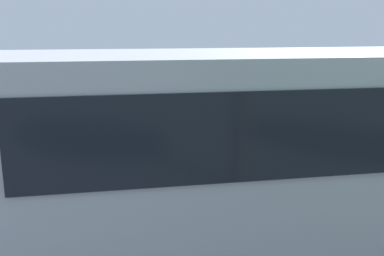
# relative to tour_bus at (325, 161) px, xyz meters

# --- Properties ---
(ground_plane) EXTENTS (80.00, 80.00, 0.00)m
(ground_plane) POSITION_rel_tour_bus_xyz_m (1.37, -4.80, -1.64)
(ground_plane) COLOR #424247
(tour_bus) EXTENTS (9.99, 2.93, 3.25)m
(tour_bus) POSITION_rel_tour_bus_xyz_m (0.00, 0.00, 0.00)
(tour_bus) COLOR silver
(tour_bus) RESTS_ON ground_plane
(spectator_far_left) EXTENTS (0.58, 0.34, 1.79)m
(spectator_far_left) POSITION_rel_tour_bus_xyz_m (-1.52, -2.63, -0.57)
(spectator_far_left) COLOR black
(spectator_far_left) RESTS_ON ground_plane
(spectator_left) EXTENTS (0.57, 0.32, 1.79)m
(spectator_left) POSITION_rel_tour_bus_xyz_m (-0.49, -2.71, -0.58)
(spectator_left) COLOR black
(spectator_left) RESTS_ON ground_plane
(spectator_centre) EXTENTS (0.57, 0.38, 1.68)m
(spectator_centre) POSITION_rel_tour_bus_xyz_m (0.77, -2.62, -0.65)
(spectator_centre) COLOR black
(spectator_centre) RESTS_ON ground_plane
(spectator_right) EXTENTS (0.57, 0.38, 1.76)m
(spectator_right) POSITION_rel_tour_bus_xyz_m (1.93, -2.54, -0.59)
(spectator_right) COLOR black
(spectator_right) RESTS_ON ground_plane
(parked_motorcycle_silver) EXTENTS (2.05, 0.58, 0.99)m
(parked_motorcycle_silver) POSITION_rel_tour_bus_xyz_m (-1.82, -2.16, -1.16)
(parked_motorcycle_silver) COLOR black
(parked_motorcycle_silver) RESTS_ON ground_plane
(stunt_motorcycle) EXTENTS (1.76, 1.04, 1.91)m
(stunt_motorcycle) POSITION_rel_tour_bus_xyz_m (2.64, -7.67, -0.59)
(stunt_motorcycle) COLOR black
(stunt_motorcycle) RESTS_ON ground_plane
(traffic_cone) EXTENTS (0.34, 0.34, 0.63)m
(traffic_cone) POSITION_rel_tour_bus_xyz_m (0.82, -8.42, -1.34)
(traffic_cone) COLOR orange
(traffic_cone) RESTS_ON ground_plane
(bay_line_a) EXTENTS (0.12, 4.14, 0.01)m
(bay_line_a) POSITION_rel_tour_bus_xyz_m (-2.44, -5.14, -1.64)
(bay_line_a) COLOR white
(bay_line_a) RESTS_ON ground_plane
(bay_line_b) EXTENTS (0.12, 5.00, 0.01)m
(bay_line_b) POSITION_rel_tour_bus_xyz_m (-0.01, -5.14, -1.64)
(bay_line_b) COLOR white
(bay_line_b) RESTS_ON ground_plane
(bay_line_c) EXTENTS (0.12, 4.63, 0.01)m
(bay_line_c) POSITION_rel_tour_bus_xyz_m (2.42, -5.14, -1.64)
(bay_line_c) COLOR white
(bay_line_c) RESTS_ON ground_plane
(bay_line_d) EXTENTS (0.12, 4.47, 0.01)m
(bay_line_d) POSITION_rel_tour_bus_xyz_m (4.85, -5.14, -1.64)
(bay_line_d) COLOR white
(bay_line_d) RESTS_ON ground_plane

